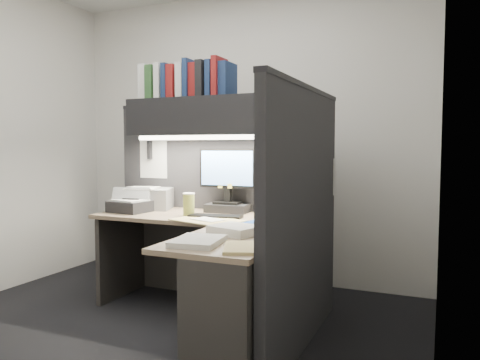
# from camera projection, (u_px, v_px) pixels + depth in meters

# --- Properties ---
(floor) EXTENTS (3.50, 3.50, 0.00)m
(floor) POSITION_uv_depth(u_px,v_px,m) (155.00, 332.00, 3.18)
(floor) COLOR black
(floor) RESTS_ON ground
(wall_back) EXTENTS (3.50, 0.04, 2.70)m
(wall_back) POSITION_uv_depth(u_px,v_px,m) (242.00, 137.00, 4.46)
(wall_back) COLOR white
(wall_back) RESTS_ON floor
(wall_right) EXTENTS (0.04, 3.00, 2.70)m
(wall_right) POSITION_uv_depth(u_px,v_px,m) (440.00, 129.00, 2.39)
(wall_right) COLOR white
(wall_right) RESTS_ON floor
(partition_back) EXTENTS (1.90, 0.06, 1.60)m
(partition_back) POSITION_uv_depth(u_px,v_px,m) (219.00, 201.00, 3.96)
(partition_back) COLOR black
(partition_back) RESTS_ON floor
(partition_right) EXTENTS (0.06, 1.50, 1.60)m
(partition_right) POSITION_uv_depth(u_px,v_px,m) (303.00, 221.00, 2.90)
(partition_right) COLOR black
(partition_right) RESTS_ON floor
(desk) EXTENTS (1.70, 1.53, 0.73)m
(desk) POSITION_uv_depth(u_px,v_px,m) (210.00, 275.00, 2.98)
(desk) COLOR #7F6250
(desk) RESTS_ON floor
(overhead_shelf) EXTENTS (1.55, 0.34, 0.30)m
(overhead_shelf) POSITION_uv_depth(u_px,v_px,m) (219.00, 116.00, 3.71)
(overhead_shelf) COLOR black
(overhead_shelf) RESTS_ON partition_back
(task_light_tube) EXTENTS (1.32, 0.04, 0.04)m
(task_light_tube) POSITION_uv_depth(u_px,v_px,m) (211.00, 137.00, 3.59)
(task_light_tube) COLOR white
(task_light_tube) RESTS_ON overhead_shelf
(monitor) EXTENTS (0.48, 0.23, 0.51)m
(monitor) POSITION_uv_depth(u_px,v_px,m) (228.00, 187.00, 3.77)
(monitor) COLOR black
(monitor) RESTS_ON desk
(keyboard) EXTENTS (0.41, 0.19, 0.02)m
(keyboard) POSITION_uv_depth(u_px,v_px,m) (216.00, 216.00, 3.49)
(keyboard) COLOR black
(keyboard) RESTS_ON desk
(mousepad) EXTENTS (0.29, 0.27, 0.00)m
(mousepad) POSITION_uv_depth(u_px,v_px,m) (261.00, 223.00, 3.21)
(mousepad) COLOR #1A4294
(mousepad) RESTS_ON desk
(mouse) EXTENTS (0.07, 0.10, 0.04)m
(mouse) POSITION_uv_depth(u_px,v_px,m) (260.00, 220.00, 3.20)
(mouse) COLOR black
(mouse) RESTS_ON mousepad
(telephone) EXTENTS (0.25, 0.26, 0.09)m
(telephone) POSITION_uv_depth(u_px,v_px,m) (278.00, 210.00, 3.55)
(telephone) COLOR tan
(telephone) RESTS_ON desk
(coffee_cup) EXTENTS (0.10, 0.10, 0.16)m
(coffee_cup) POSITION_uv_depth(u_px,v_px,m) (189.00, 205.00, 3.58)
(coffee_cup) COLOR #BCB44B
(coffee_cup) RESTS_ON desk
(printer) EXTENTS (0.53, 0.49, 0.17)m
(printer) POSITION_uv_depth(u_px,v_px,m) (146.00, 198.00, 4.01)
(printer) COLOR gray
(printer) RESTS_ON desk
(notebook_stack) EXTENTS (0.33, 0.29, 0.09)m
(notebook_stack) POSITION_uv_depth(u_px,v_px,m) (130.00, 206.00, 3.79)
(notebook_stack) COLOR black
(notebook_stack) RESTS_ON desk
(open_folder) EXTENTS (0.55, 0.44, 0.01)m
(open_folder) POSITION_uv_depth(u_px,v_px,m) (208.00, 220.00, 3.33)
(open_folder) COLOR #D9C37A
(open_folder) RESTS_ON desk
(paper_stack_a) EXTENTS (0.32, 0.30, 0.05)m
(paper_stack_a) POSITION_uv_depth(u_px,v_px,m) (235.00, 230.00, 2.82)
(paper_stack_a) COLOR white
(paper_stack_a) RESTS_ON desk
(paper_stack_b) EXTENTS (0.29, 0.34, 0.03)m
(paper_stack_b) POSITION_uv_depth(u_px,v_px,m) (198.00, 241.00, 2.53)
(paper_stack_b) COLOR white
(paper_stack_b) RESTS_ON desk
(manila_stack) EXTENTS (0.32, 0.35, 0.02)m
(manila_stack) POSITION_uv_depth(u_px,v_px,m) (246.00, 248.00, 2.40)
(manila_stack) COLOR #D9C37A
(manila_stack) RESTS_ON desk
(binder_row) EXTENTS (0.81, 0.26, 0.31)m
(binder_row) POSITION_uv_depth(u_px,v_px,m) (186.00, 81.00, 3.81)
(binder_row) COLOR silver
(binder_row) RESTS_ON overhead_shelf
(pinned_papers) EXTENTS (1.76, 1.31, 0.51)m
(pinned_papers) POSITION_uv_depth(u_px,v_px,m) (244.00, 174.00, 3.45)
(pinned_papers) COLOR white
(pinned_papers) RESTS_ON partition_back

